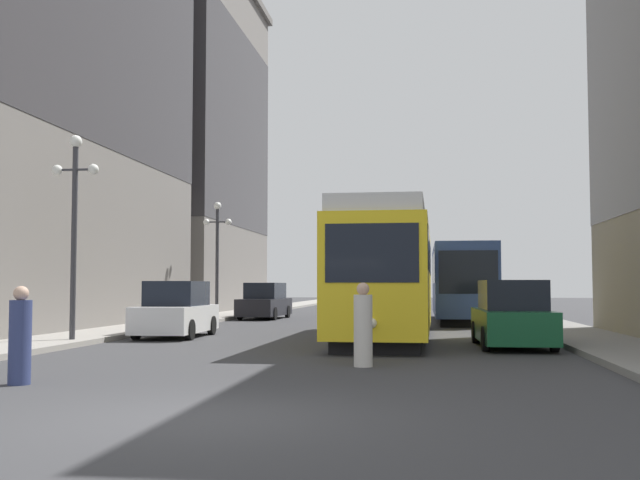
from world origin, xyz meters
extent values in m
plane|color=#38383A|center=(0.00, 0.00, 0.00)|extent=(200.00, 200.00, 0.00)
cube|color=gray|center=(-7.75, 40.00, 0.07)|extent=(2.53, 120.00, 0.15)
cube|color=gray|center=(7.75, 40.00, 0.07)|extent=(2.53, 120.00, 0.15)
cube|color=black|center=(1.70, 14.87, 0.17)|extent=(2.36, 11.92, 0.35)
cube|color=yellow|center=(1.70, 14.87, 1.90)|extent=(2.76, 12.96, 3.10)
cube|color=black|center=(1.70, 14.87, 2.60)|extent=(2.79, 12.44, 1.08)
cube|color=silver|center=(1.70, 14.87, 3.67)|extent=(2.55, 12.70, 0.44)
cube|color=black|center=(1.62, 8.43, 2.44)|extent=(2.21, 0.11, 1.40)
sphere|color=#F2EACC|center=(1.62, 8.36, 0.80)|extent=(0.24, 0.24, 0.24)
cube|color=black|center=(4.54, 27.06, 0.17)|extent=(2.19, 10.99, 0.35)
cube|color=#334C8C|center=(4.54, 27.06, 1.90)|extent=(2.57, 11.94, 3.10)
cube|color=black|center=(4.54, 27.06, 2.44)|extent=(2.60, 11.47, 1.30)
cube|color=black|center=(4.55, 21.11, 2.21)|extent=(2.30, 0.08, 1.71)
cylinder|color=black|center=(-6.10, 27.11, 0.32)|extent=(0.21, 0.65, 0.64)
cylinder|color=black|center=(-5.99, 30.10, 0.32)|extent=(0.21, 0.65, 0.64)
cylinder|color=black|center=(-4.40, 27.04, 0.32)|extent=(0.21, 0.65, 0.64)
cylinder|color=black|center=(-4.28, 30.04, 0.32)|extent=(0.21, 0.65, 0.64)
cube|color=black|center=(-5.19, 28.57, 0.60)|extent=(1.99, 4.91, 0.84)
cube|color=black|center=(-5.19, 28.69, 1.42)|extent=(1.69, 2.72, 0.80)
cylinder|color=black|center=(-6.02, 13.27, 0.32)|extent=(0.19, 0.64, 0.64)
cylinder|color=black|center=(-6.07, 15.90, 0.32)|extent=(0.19, 0.64, 0.64)
cylinder|color=black|center=(-4.31, 13.31, 0.32)|extent=(0.19, 0.64, 0.64)
cylinder|color=black|center=(-4.37, 15.94, 0.32)|extent=(0.19, 0.64, 0.64)
cube|color=silver|center=(-5.19, 14.61, 0.60)|extent=(1.89, 4.28, 0.84)
cube|color=black|center=(-5.19, 14.71, 1.42)|extent=(1.64, 2.37, 0.80)
cylinder|color=black|center=(6.01, 13.37, 0.32)|extent=(0.20, 0.64, 0.64)
cylinder|color=black|center=(6.08, 10.49, 0.32)|extent=(0.20, 0.64, 0.64)
cylinder|color=black|center=(4.30, 13.32, 0.32)|extent=(0.20, 0.64, 0.64)
cylinder|color=black|center=(4.37, 10.45, 0.32)|extent=(0.20, 0.64, 0.64)
cube|color=#14512D|center=(5.19, 11.91, 0.60)|extent=(1.91, 4.68, 0.84)
cube|color=black|center=(5.19, 11.79, 1.42)|extent=(1.65, 2.59, 0.80)
cylinder|color=navy|center=(-3.96, 2.70, 0.71)|extent=(0.37, 0.37, 1.43)
sphere|color=tan|center=(-3.96, 2.70, 1.54)|extent=(0.25, 0.25, 0.25)
cylinder|color=beige|center=(1.58, 6.34, 0.74)|extent=(0.39, 0.39, 1.49)
sphere|color=tan|center=(1.58, 6.34, 1.61)|extent=(0.27, 0.27, 0.27)
cylinder|color=#333338|center=(-7.09, 11.15, 2.91)|extent=(0.16, 0.16, 5.52)
sphere|color=white|center=(-7.09, 11.15, 5.83)|extent=(0.36, 0.36, 0.36)
sphere|color=white|center=(-7.64, 11.15, 5.00)|extent=(0.31, 0.31, 0.31)
sphere|color=white|center=(-6.54, 11.15, 5.00)|extent=(0.31, 0.31, 0.31)
cube|color=#333338|center=(-7.09, 11.15, 5.00)|extent=(1.10, 0.06, 0.06)
cylinder|color=#333338|center=(-7.09, 26.42, 2.77)|extent=(0.16, 0.16, 5.23)
sphere|color=white|center=(-7.09, 26.42, 5.55)|extent=(0.36, 0.36, 0.36)
sphere|color=white|center=(-7.64, 26.42, 4.76)|extent=(0.31, 0.31, 0.31)
sphere|color=white|center=(-6.54, 26.42, 4.76)|extent=(0.31, 0.31, 0.31)
cube|color=#333338|center=(-7.09, 26.42, 4.76)|extent=(1.10, 0.06, 0.06)
cube|color=slate|center=(-15.62, 39.12, 10.91)|extent=(13.21, 16.78, 21.81)
cube|color=#383538|center=(-15.62, 39.12, 12.00)|extent=(13.25, 16.82, 13.09)
camera|label=1|loc=(2.86, -9.57, 1.67)|focal=43.06mm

